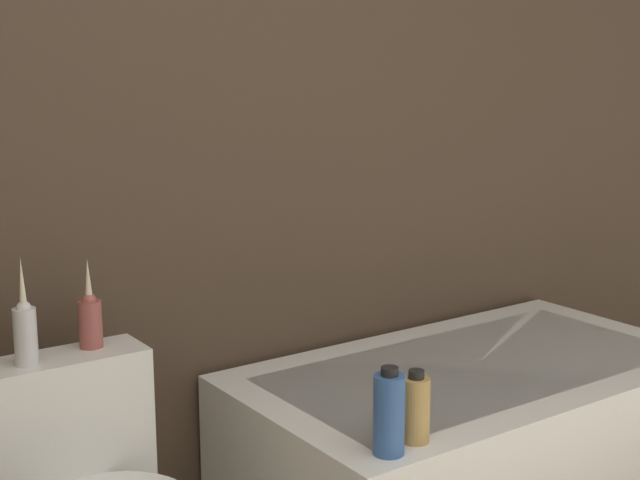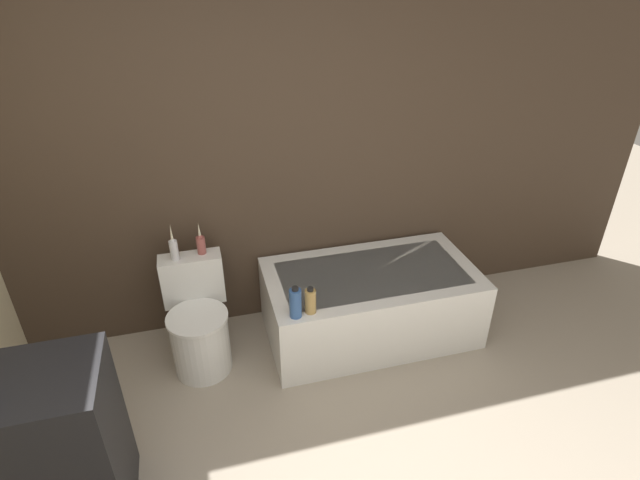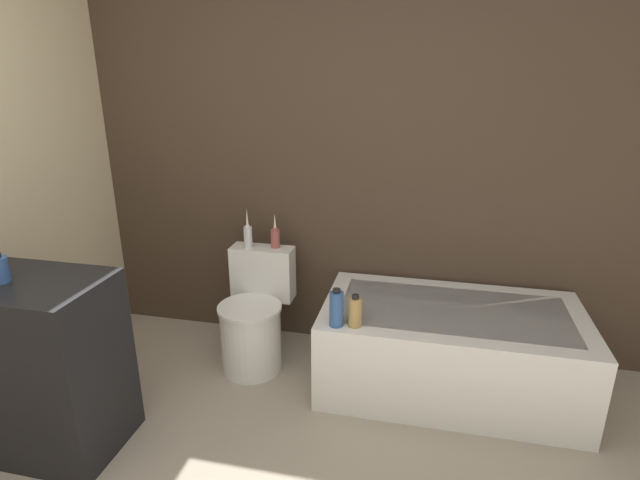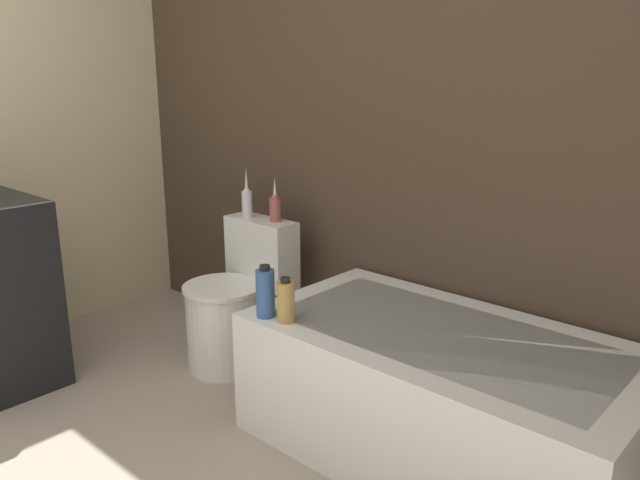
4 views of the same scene
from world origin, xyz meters
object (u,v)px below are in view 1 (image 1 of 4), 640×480
Objects in this scene: vase_gold at (25,329)px; vase_silver at (90,318)px; bathtub at (474,443)px; shampoo_bottle_short at (416,409)px; shampoo_bottle_tall at (389,413)px.

vase_gold is 0.17m from vase_silver.
shampoo_bottle_short is at bearing -149.10° from bathtub.
shampoo_bottle_tall reaches higher than shampoo_bottle_short.
vase_gold is at bearing 147.48° from shampoo_bottle_short.
bathtub is 5.71× the size of vase_gold.
bathtub is at bearing -8.03° from vase_gold.
bathtub is at bearing 27.97° from shampoo_bottle_tall.
vase_gold is 1.43× the size of shampoo_bottle_short.
vase_gold reaches higher than shampoo_bottle_tall.
shampoo_bottle_tall is at bearing -37.02° from vase_gold.
shampoo_bottle_tall reaches higher than bathtub.
shampoo_bottle_tall is (0.50, -0.54, -0.18)m from vase_silver.
shampoo_bottle_tall is (-0.61, -0.32, 0.35)m from bathtub.
vase_gold is (-1.28, 0.18, 0.55)m from bathtub.
vase_silver is (-1.11, 0.22, 0.54)m from bathtub.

